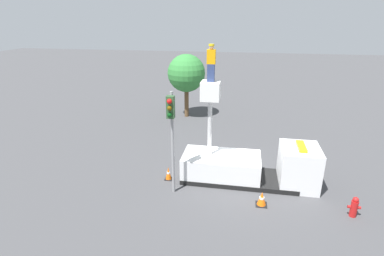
{
  "coord_description": "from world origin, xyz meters",
  "views": [
    {
      "loc": [
        0.04,
        -14.11,
        8.12
      ],
      "look_at": [
        -2.34,
        -0.87,
        3.08
      ],
      "focal_mm": 28.0,
      "sensor_mm": 36.0,
      "label": 1
    }
  ],
  "objects_px": {
    "worker": "(211,63)",
    "traffic_light_pole": "(171,124)",
    "tree_left_bg": "(186,73)",
    "fire_hydrant": "(354,207)",
    "traffic_cone_curbside": "(262,199)",
    "traffic_cone_rear": "(168,174)",
    "bucket_truck": "(250,166)"
  },
  "relations": [
    {
      "from": "traffic_cone_curbside",
      "to": "tree_left_bg",
      "type": "height_order",
      "value": "tree_left_bg"
    },
    {
      "from": "tree_left_bg",
      "to": "traffic_light_pole",
      "type": "bearing_deg",
      "value": -82.01
    },
    {
      "from": "worker",
      "to": "tree_left_bg",
      "type": "bearing_deg",
      "value": 107.61
    },
    {
      "from": "bucket_truck",
      "to": "fire_hydrant",
      "type": "height_order",
      "value": "bucket_truck"
    },
    {
      "from": "traffic_cone_curbside",
      "to": "worker",
      "type": "bearing_deg",
      "value": 141.94
    },
    {
      "from": "bucket_truck",
      "to": "fire_hydrant",
      "type": "distance_m",
      "value": 4.99
    },
    {
      "from": "traffic_cone_rear",
      "to": "traffic_cone_curbside",
      "type": "height_order",
      "value": "traffic_cone_rear"
    },
    {
      "from": "bucket_truck",
      "to": "traffic_cone_rear",
      "type": "xyz_separation_m",
      "value": [
        -4.19,
        -0.63,
        -0.54
      ]
    },
    {
      "from": "traffic_light_pole",
      "to": "worker",
      "type": "bearing_deg",
      "value": 51.34
    },
    {
      "from": "tree_left_bg",
      "to": "traffic_cone_curbside",
      "type": "bearing_deg",
      "value": -64.15
    },
    {
      "from": "bucket_truck",
      "to": "worker",
      "type": "distance_m",
      "value": 5.6
    },
    {
      "from": "bucket_truck",
      "to": "traffic_cone_curbside",
      "type": "height_order",
      "value": "bucket_truck"
    },
    {
      "from": "traffic_light_pole",
      "to": "fire_hydrant",
      "type": "bearing_deg",
      "value": -2.63
    },
    {
      "from": "bucket_truck",
      "to": "traffic_cone_curbside",
      "type": "relative_size",
      "value": 10.26
    },
    {
      "from": "worker",
      "to": "fire_hydrant",
      "type": "height_order",
      "value": "worker"
    },
    {
      "from": "fire_hydrant",
      "to": "tree_left_bg",
      "type": "xyz_separation_m",
      "value": [
        -9.74,
        12.29,
        3.23
      ]
    },
    {
      "from": "worker",
      "to": "traffic_cone_rear",
      "type": "xyz_separation_m",
      "value": [
        -2.06,
        -0.63,
        -5.73
      ]
    },
    {
      "from": "traffic_light_pole",
      "to": "tree_left_bg",
      "type": "relative_size",
      "value": 0.96
    },
    {
      "from": "fire_hydrant",
      "to": "traffic_cone_curbside",
      "type": "distance_m",
      "value": 3.86
    },
    {
      "from": "traffic_light_pole",
      "to": "tree_left_bg",
      "type": "xyz_separation_m",
      "value": [
        -1.67,
        11.92,
        0.11
      ]
    },
    {
      "from": "traffic_cone_rear",
      "to": "traffic_cone_curbside",
      "type": "distance_m",
      "value": 4.99
    },
    {
      "from": "worker",
      "to": "traffic_light_pole",
      "type": "bearing_deg",
      "value": -128.66
    },
    {
      "from": "traffic_light_pole",
      "to": "traffic_cone_rear",
      "type": "xyz_separation_m",
      "value": [
        -0.55,
        1.26,
        -3.25
      ]
    },
    {
      "from": "worker",
      "to": "traffic_cone_curbside",
      "type": "bearing_deg",
      "value": -38.06
    },
    {
      "from": "bucket_truck",
      "to": "traffic_cone_curbside",
      "type": "bearing_deg",
      "value": -74.71
    },
    {
      "from": "traffic_light_pole",
      "to": "traffic_cone_rear",
      "type": "relative_size",
      "value": 7.2
    },
    {
      "from": "tree_left_bg",
      "to": "traffic_cone_rear",
      "type": "bearing_deg",
      "value": -84.0
    },
    {
      "from": "bucket_truck",
      "to": "traffic_light_pole",
      "type": "distance_m",
      "value": 4.91
    },
    {
      "from": "tree_left_bg",
      "to": "bucket_truck",
      "type": "bearing_deg",
      "value": -62.12
    },
    {
      "from": "traffic_light_pole",
      "to": "traffic_cone_curbside",
      "type": "distance_m",
      "value": 5.33
    },
    {
      "from": "fire_hydrant",
      "to": "traffic_cone_curbside",
      "type": "height_order",
      "value": "fire_hydrant"
    },
    {
      "from": "worker",
      "to": "tree_left_bg",
      "type": "xyz_separation_m",
      "value": [
        -3.18,
        10.03,
        -2.36
      ]
    }
  ]
}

